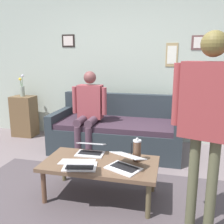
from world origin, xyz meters
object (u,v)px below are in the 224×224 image
side_shelf (24,116)px  person_seated (89,108)px  coffee_table (100,166)px  french_press (137,150)px  laptop_center (79,165)px  flower_vase (22,89)px  laptop_left (125,164)px  person_standing (208,111)px  couch (117,132)px  laptop_right (91,150)px

side_shelf → person_seated: person_seated is taller
coffee_table → person_seated: 1.35m
french_press → person_seated: bearing=-49.9°
laptop_center → flower_vase: size_ratio=1.02×
laptop_left → person_standing: size_ratio=0.25×
coffee_table → laptop_left: size_ratio=2.85×
flower_vase → person_seated: person_seated is taller
flower_vase → person_seated: (-1.49, 0.56, -0.18)m
french_press → person_seated: 1.41m
flower_vase → french_press: bearing=145.8°
couch → side_shelf: couch is taller
couch → person_seated: 0.62m
person_standing → side_shelf: bearing=-34.6°
flower_vase → laptop_right: bearing=140.0°
laptop_left → flower_vase: (2.30, -1.83, 0.46)m
laptop_left → side_shelf: side_shelf is taller
couch → person_seated: person_seated is taller
laptop_center → laptop_right: bearing=-87.4°
person_standing → flower_vase: bearing=-34.6°
couch → person_standing: bearing=122.9°
person_standing → person_seated: size_ratio=1.32×
couch → laptop_center: (0.02, 1.63, 0.15)m
laptop_right → person_standing: (-1.17, 0.52, 0.64)m
flower_vase → coffee_table: bearing=139.1°
laptop_right → flower_vase: bearing=-40.0°
laptop_right → side_shelf: (1.84, -1.55, -0.07)m
couch → flower_vase: flower_vase is taller
coffee_table → french_press: (-0.37, -0.13, 0.16)m
coffee_table → laptop_center: size_ratio=2.93×
side_shelf → person_standing: 3.72m
laptop_center → person_standing: bearing=174.5°
french_press → side_shelf: bearing=-34.2°
laptop_right → flower_vase: size_ratio=0.80×
laptop_left → laptop_right: 0.54m
person_standing → person_seated: person_standing is taller
couch → laptop_right: 1.23m
couch → laptop_center: 1.64m
laptop_left → laptop_right: bearing=-31.4°
laptop_right → french_press: french_press is taller
laptop_right → person_standing: size_ratio=0.19×
flower_vase → person_standing: bearing=145.4°
laptop_left → person_standing: bearing=160.9°
side_shelf → flower_vase: bearing=25.0°
person_standing → coffee_table: bearing=-18.0°
coffee_table → flower_vase: bearing=-40.9°
laptop_center → laptop_right: size_ratio=1.28×
coffee_table → laptop_center: 0.28m
french_press → side_shelf: 2.89m
coffee_table → couch: bearing=-84.6°
side_shelf → person_standing: size_ratio=0.45×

